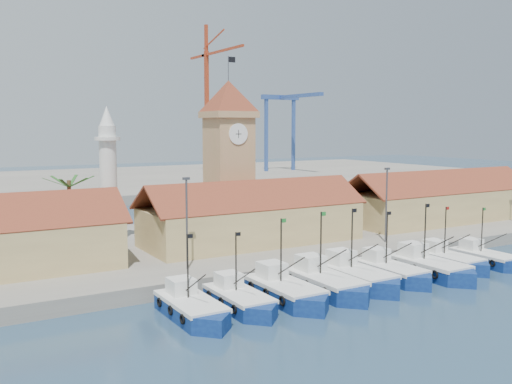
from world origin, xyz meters
TOP-DOWN VIEW (x-y plane):
  - ground at (0.00, 0.00)m, footprint 400.00×400.00m
  - quay at (0.00, 24.00)m, footprint 140.00×32.00m
  - terminal at (0.00, 110.00)m, footprint 240.00×80.00m
  - boat_0 at (-15.82, 2.24)m, footprint 3.45×9.46m
  - boat_1 at (-11.35, 2.35)m, footprint 3.31×9.07m
  - boat_2 at (-6.80, 2.23)m, footprint 3.72×10.20m
  - boat_3 at (-2.23, 2.43)m, footprint 3.84×10.51m
  - boat_4 at (1.85, 2.84)m, footprint 3.82×10.45m
  - boat_5 at (6.30, 2.79)m, footprint 3.51×9.60m
  - boat_6 at (10.75, 1.80)m, footprint 3.81×10.44m
  - boat_7 at (15.31, 3.24)m, footprint 3.40×9.32m
  - boat_8 at (19.87, 2.05)m, footprint 3.26×8.94m
  - hall_center at (0.00, 20.00)m, footprint 27.04×10.13m
  - hall_right at (32.00, 20.00)m, footprint 31.20×10.13m
  - clock_tower at (0.00, 26.00)m, footprint 5.80×5.80m
  - minaret at (-15.00, 28.00)m, footprint 3.00×3.00m
  - palm_tree at (-20.00, 26.00)m, footprint 5.60×5.03m
  - lamp_posts at (0.50, 12.00)m, footprint 80.70×0.25m
  - crane_red_right at (34.73, 103.85)m, footprint 1.00×30.68m
  - gantry at (62.00, 106.65)m, footprint 13.00×22.00m

SIDE VIEW (x-z plane):
  - ground at x=0.00m, z-range 0.00..0.00m
  - boat_8 at x=19.87m, z-range -2.68..4.08m
  - boat_1 at x=-11.35m, z-range -2.72..4.14m
  - boat_7 at x=15.31m, z-range -2.80..4.26m
  - boat_0 at x=-15.82m, z-range -2.84..4.32m
  - quay at x=0.00m, z-range 0.00..1.50m
  - boat_5 at x=6.30m, z-range -2.88..4.38m
  - boat_2 at x=-6.80m, z-range -3.06..4.65m
  - boat_6 at x=10.75m, z-range -3.13..4.76m
  - boat_4 at x=1.85m, z-range -3.14..4.77m
  - boat_3 at x=-2.23m, z-range -3.16..4.80m
  - terminal at x=0.00m, z-range 0.00..2.00m
  - hall_center at x=0.00m, z-range 0.18..7.79m
  - hall_right at x=32.00m, z-range 0.18..7.79m
  - palm_tree at x=-20.00m, z-range 2.05..10.44m
  - lamp_posts at x=0.50m, z-range 1.96..10.99m
  - minaret at x=-15.00m, z-range 1.58..17.88m
  - clock_tower at x=0.00m, z-range 0.61..23.31m
  - gantry at x=62.00m, z-range 8.44..31.64m
  - crane_red_right at x=34.73m, z-range 4.10..45.16m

